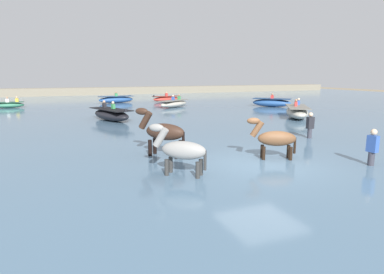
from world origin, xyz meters
The scene contains 15 objects.
ground_plane centered at (0.00, 0.00, 0.00)m, with size 120.00×120.00×0.00m, color #84755B.
water_surface centered at (0.00, 10.00, 0.22)m, with size 90.00×90.00×0.43m, color slate.
horse_lead_dark_bay centered at (-2.70, 2.28, 1.27)m, with size 1.64×1.63×2.14m.
horse_trailing_grey centered at (-2.90, -0.13, 1.13)m, with size 1.55×1.37×1.92m.
horse_flank_bay centered at (0.75, 0.42, 1.11)m, with size 1.68×1.01×1.88m.
boat_far_offshore centered at (8.84, 8.95, 0.83)m, with size 3.36×4.09×1.27m.
boat_far_inshore centered at (11.98, 16.18, 0.81)m, with size 3.35×3.37×1.22m.
boat_near_port centered at (-0.53, 25.70, 0.78)m, with size 3.74×1.69×1.17m.
boat_distant_west centered at (3.51, 19.03, 0.76)m, with size 3.55×2.86×1.12m.
boat_mid_outer centered at (-10.21, 24.02, 0.71)m, with size 2.60×0.93×0.99m.
boat_near_starboard centered at (4.74, 25.03, 0.74)m, with size 3.18×1.44×1.09m.
boat_distant_east centered at (-3.02, 12.45, 0.81)m, with size 2.46×4.06×1.22m.
person_onlooker_right centered at (3.15, -1.48, 0.87)m, with size 0.23×0.34×1.63m.
person_wading_close centered at (4.56, 2.93, 0.87)m, with size 0.32×0.20×1.63m.
far_shoreline centered at (0.00, 40.89, 0.74)m, with size 80.00×2.40×1.48m, color gray.
Camera 1 is at (-6.08, -8.75, 3.33)m, focal length 30.55 mm.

